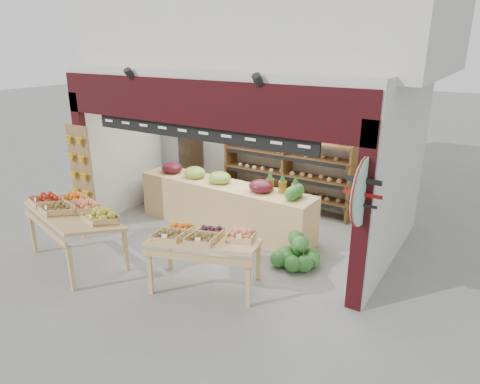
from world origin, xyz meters
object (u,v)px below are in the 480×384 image
display_table_right (202,238)px  watermelon_pile (296,255)px  cardboard_stack (169,194)px  mid_counter (224,204)px  refrigerator (181,153)px  display_table_left (72,211)px  back_shelving (287,158)px

display_table_right → watermelon_pile: size_ratio=2.36×
cardboard_stack → display_table_right: bearing=-40.7°
display_table_right → watermelon_pile: (0.95, 1.31, -0.59)m
cardboard_stack → mid_counter: mid_counter is taller
refrigerator → mid_counter: refrigerator is taller
refrigerator → display_table_left: 3.67m
cardboard_stack → display_table_right: 3.64m
cardboard_stack → display_table_right: size_ratio=0.59×
refrigerator → cardboard_stack: refrigerator is taller
display_table_left → watermelon_pile: 3.79m
mid_counter → cardboard_stack: bearing=167.2°
back_shelving → watermelon_pile: (1.35, -2.31, -0.96)m
refrigerator → display_table_right: size_ratio=1.12×
mid_counter → display_table_right: (0.93, -1.94, 0.27)m
refrigerator → display_table_right: 4.36m
back_shelving → display_table_left: 4.52m
back_shelving → watermelon_pile: bearing=-59.8°
refrigerator → display_table_left: size_ratio=1.01×
display_table_right → watermelon_pile: bearing=54.1°
display_table_right → mid_counter: bearing=115.6°
cardboard_stack → watermelon_pile: bearing=-15.7°
display_table_left → watermelon_pile: bearing=28.3°
refrigerator → mid_counter: (2.07, -1.22, -0.49)m
display_table_left → display_table_right: 2.38m
cardboard_stack → back_shelving: bearing=28.7°
refrigerator → display_table_right: bearing=-35.7°
refrigerator → cardboard_stack: 1.13m
refrigerator → display_table_right: refrigerator is taller
back_shelving → refrigerator: 2.65m
cardboard_stack → mid_counter: (1.80, -0.41, 0.25)m
back_shelving → mid_counter: bearing=-107.5°
back_shelving → watermelon_pile: size_ratio=3.96×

